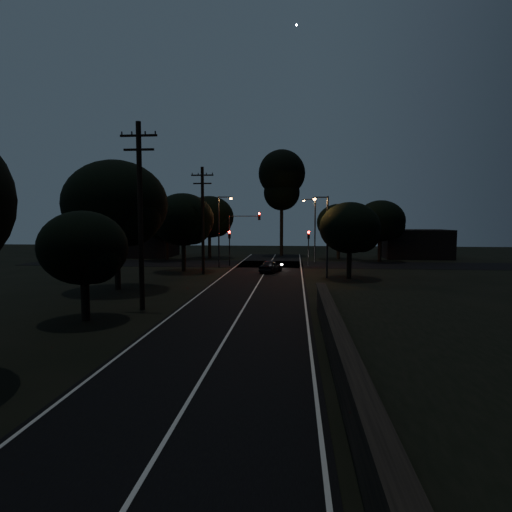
{
  "coord_description": "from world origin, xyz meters",
  "views": [
    {
      "loc": [
        3.09,
        -9.47,
        5.3
      ],
      "look_at": [
        0.0,
        24.0,
        2.5
      ],
      "focal_mm": 30.0,
      "sensor_mm": 36.0,
      "label": 1
    }
  ],
  "objects_px": {
    "streetlight_c": "(326,231)",
    "streetlight_a": "(220,226)",
    "signal_right": "(309,242)",
    "streetlight_b": "(313,226)",
    "utility_pole_far": "(203,219)",
    "signal_left": "(229,242)",
    "tall_pine": "(282,180)",
    "car": "(271,266)",
    "signal_mast": "(244,229)",
    "utility_pole_mid": "(140,213)"
  },
  "relations": [
    {
      "from": "tall_pine",
      "to": "streetlight_a",
      "type": "distance_m",
      "value": 19.35
    },
    {
      "from": "streetlight_a",
      "to": "signal_left",
      "type": "bearing_deg",
      "value": 70.41
    },
    {
      "from": "signal_right",
      "to": "streetlight_b",
      "type": "height_order",
      "value": "streetlight_b"
    },
    {
      "from": "streetlight_b",
      "to": "streetlight_a",
      "type": "bearing_deg",
      "value": -150.52
    },
    {
      "from": "utility_pole_mid",
      "to": "streetlight_a",
      "type": "bearing_deg",
      "value": 88.27
    },
    {
      "from": "streetlight_b",
      "to": "tall_pine",
      "type": "bearing_deg",
      "value": 111.38
    },
    {
      "from": "streetlight_b",
      "to": "streetlight_c",
      "type": "relative_size",
      "value": 1.07
    },
    {
      "from": "signal_right",
      "to": "streetlight_b",
      "type": "xyz_separation_m",
      "value": [
        0.71,
        4.01,
        1.8
      ]
    },
    {
      "from": "signal_mast",
      "to": "streetlight_a",
      "type": "bearing_deg",
      "value": -140.23
    },
    {
      "from": "utility_pole_mid",
      "to": "signal_right",
      "type": "xyz_separation_m",
      "value": [
        10.6,
        24.99,
        -2.9
      ]
    },
    {
      "from": "tall_pine",
      "to": "signal_mast",
      "type": "xyz_separation_m",
      "value": [
        -3.91,
        -15.01,
        -7.05
      ]
    },
    {
      "from": "signal_left",
      "to": "streetlight_b",
      "type": "distance_m",
      "value": 10.84
    },
    {
      "from": "utility_pole_mid",
      "to": "streetlight_b",
      "type": "height_order",
      "value": "utility_pole_mid"
    },
    {
      "from": "streetlight_a",
      "to": "tall_pine",
      "type": "bearing_deg",
      "value": 69.64
    },
    {
      "from": "utility_pole_far",
      "to": "signal_left",
      "type": "distance_m",
      "value": 8.53
    },
    {
      "from": "streetlight_c",
      "to": "streetlight_a",
      "type": "bearing_deg",
      "value": 144.31
    },
    {
      "from": "signal_mast",
      "to": "car",
      "type": "height_order",
      "value": "signal_mast"
    },
    {
      "from": "signal_right",
      "to": "streetlight_a",
      "type": "xyz_separation_m",
      "value": [
        -9.91,
        -1.99,
        1.8
      ]
    },
    {
      "from": "utility_pole_mid",
      "to": "streetlight_c",
      "type": "bearing_deg",
      "value": 51.74
    },
    {
      "from": "streetlight_b",
      "to": "car",
      "type": "height_order",
      "value": "streetlight_b"
    },
    {
      "from": "car",
      "to": "signal_right",
      "type": "bearing_deg",
      "value": -107.06
    },
    {
      "from": "utility_pole_far",
      "to": "tall_pine",
      "type": "relative_size",
      "value": 0.67
    },
    {
      "from": "tall_pine",
      "to": "streetlight_a",
      "type": "bearing_deg",
      "value": -110.36
    },
    {
      "from": "utility_pole_far",
      "to": "streetlight_a",
      "type": "height_order",
      "value": "utility_pole_far"
    },
    {
      "from": "streetlight_a",
      "to": "streetlight_b",
      "type": "bearing_deg",
      "value": 29.48
    },
    {
      "from": "signal_right",
      "to": "utility_pole_mid",
      "type": "bearing_deg",
      "value": -112.99
    },
    {
      "from": "utility_pole_far",
      "to": "streetlight_c",
      "type": "xyz_separation_m",
      "value": [
        11.83,
        -2.0,
        -1.13
      ]
    },
    {
      "from": "utility_pole_far",
      "to": "streetlight_c",
      "type": "distance_m",
      "value": 12.05
    },
    {
      "from": "tall_pine",
      "to": "streetlight_c",
      "type": "height_order",
      "value": "tall_pine"
    },
    {
      "from": "signal_mast",
      "to": "car",
      "type": "bearing_deg",
      "value": -60.28
    },
    {
      "from": "utility_pole_mid",
      "to": "signal_mast",
      "type": "relative_size",
      "value": 1.76
    },
    {
      "from": "tall_pine",
      "to": "car",
      "type": "distance_m",
      "value": 23.75
    },
    {
      "from": "utility_pole_far",
      "to": "streetlight_b",
      "type": "xyz_separation_m",
      "value": [
        11.31,
        12.0,
        -0.85
      ]
    },
    {
      "from": "streetlight_a",
      "to": "car",
      "type": "distance_m",
      "value": 8.27
    },
    {
      "from": "streetlight_c",
      "to": "car",
      "type": "xyz_separation_m",
      "value": [
        -5.22,
        3.82,
        -3.71
      ]
    },
    {
      "from": "streetlight_c",
      "to": "car",
      "type": "bearing_deg",
      "value": 143.82
    },
    {
      "from": "streetlight_b",
      "to": "utility_pole_mid",
      "type": "bearing_deg",
      "value": -111.3
    },
    {
      "from": "utility_pole_mid",
      "to": "car",
      "type": "bearing_deg",
      "value": 70.64
    },
    {
      "from": "utility_pole_mid",
      "to": "streetlight_b",
      "type": "distance_m",
      "value": 31.15
    },
    {
      "from": "tall_pine",
      "to": "streetlight_b",
      "type": "bearing_deg",
      "value": -68.62
    },
    {
      "from": "streetlight_a",
      "to": "streetlight_c",
      "type": "xyz_separation_m",
      "value": [
        11.14,
        -8.0,
        -0.29
      ]
    },
    {
      "from": "utility_pole_far",
      "to": "signal_mast",
      "type": "bearing_deg",
      "value": 68.89
    },
    {
      "from": "signal_right",
      "to": "utility_pole_far",
      "type": "bearing_deg",
      "value": -143.0
    },
    {
      "from": "signal_mast",
      "to": "streetlight_b",
      "type": "relative_size",
      "value": 0.78
    },
    {
      "from": "signal_left",
      "to": "car",
      "type": "xyz_separation_m",
      "value": [
        5.21,
        -6.17,
        -2.19
      ]
    },
    {
      "from": "signal_left",
      "to": "streetlight_b",
      "type": "xyz_separation_m",
      "value": [
        9.91,
        4.01,
        1.8
      ]
    },
    {
      "from": "signal_left",
      "to": "signal_mast",
      "type": "distance_m",
      "value": 2.26
    },
    {
      "from": "utility_pole_far",
      "to": "streetlight_b",
      "type": "distance_m",
      "value": 16.51
    },
    {
      "from": "signal_left",
      "to": "signal_mast",
      "type": "relative_size",
      "value": 0.66
    },
    {
      "from": "tall_pine",
      "to": "signal_mast",
      "type": "relative_size",
      "value": 2.53
    }
  ]
}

